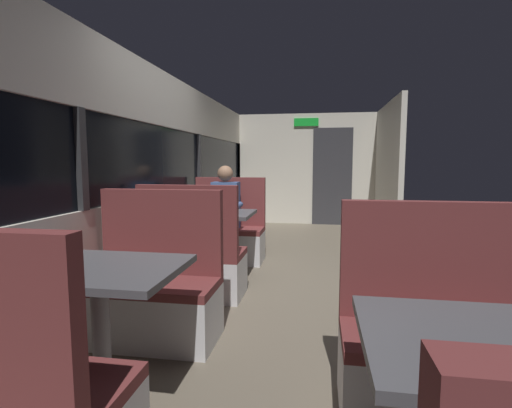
{
  "coord_description": "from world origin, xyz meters",
  "views": [
    {
      "loc": [
        0.3,
        -3.98,
        1.31
      ],
      "look_at": [
        -0.49,
        0.76,
        0.78
      ],
      "focal_mm": 27.05,
      "sensor_mm": 36.0,
      "label": 1
    }
  ],
  "objects_px": {
    "bench_mid_window_facing_end": "(194,263)",
    "bench_mid_window_facing_entry": "(228,236)",
    "dining_table_near_window": "(99,284)",
    "bench_front_aisle_facing_entry": "(435,355)",
    "bench_near_window_facing_entry": "(154,295)",
    "dining_table_mid_window": "(213,221)",
    "seated_passenger": "(226,221)",
    "dining_table_front_aisle": "(503,370)",
    "coffee_cup_primary": "(223,208)"
  },
  "relations": [
    {
      "from": "bench_mid_window_facing_end",
      "to": "bench_mid_window_facing_entry",
      "type": "relative_size",
      "value": 1.0
    },
    {
      "from": "dining_table_near_window",
      "to": "bench_front_aisle_facing_entry",
      "type": "distance_m",
      "value": 1.82
    },
    {
      "from": "bench_mid_window_facing_entry",
      "to": "bench_near_window_facing_entry",
      "type": "bearing_deg",
      "value": -90.0
    },
    {
      "from": "dining_table_near_window",
      "to": "bench_mid_window_facing_entry",
      "type": "distance_m",
      "value": 3.02
    },
    {
      "from": "dining_table_near_window",
      "to": "bench_mid_window_facing_entry",
      "type": "height_order",
      "value": "bench_mid_window_facing_entry"
    },
    {
      "from": "bench_front_aisle_facing_entry",
      "to": "bench_near_window_facing_entry",
      "type": "bearing_deg",
      "value": 161.47
    },
    {
      "from": "dining_table_mid_window",
      "to": "seated_passenger",
      "type": "xyz_separation_m",
      "value": [
        0.0,
        0.63,
        -0.1
      ]
    },
    {
      "from": "dining_table_near_window",
      "to": "bench_front_aisle_facing_entry",
      "type": "relative_size",
      "value": 0.82
    },
    {
      "from": "dining_table_front_aisle",
      "to": "dining_table_mid_window",
      "type": "bearing_deg",
      "value": 121.61
    },
    {
      "from": "bench_mid_window_facing_end",
      "to": "seated_passenger",
      "type": "distance_m",
      "value": 1.34
    },
    {
      "from": "bench_mid_window_facing_entry",
      "to": "dining_table_front_aisle",
      "type": "xyz_separation_m",
      "value": [
        1.79,
        -3.61,
        0.31
      ]
    },
    {
      "from": "dining_table_near_window",
      "to": "coffee_cup_primary",
      "type": "xyz_separation_m",
      "value": [
        0.1,
        2.37,
        0.15
      ]
    },
    {
      "from": "dining_table_near_window",
      "to": "seated_passenger",
      "type": "height_order",
      "value": "seated_passenger"
    },
    {
      "from": "bench_front_aisle_facing_entry",
      "to": "dining_table_front_aisle",
      "type": "bearing_deg",
      "value": -90.0
    },
    {
      "from": "bench_mid_window_facing_end",
      "to": "bench_front_aisle_facing_entry",
      "type": "xyz_separation_m",
      "value": [
        1.79,
        -1.51,
        0.0
      ]
    },
    {
      "from": "dining_table_near_window",
      "to": "dining_table_mid_window",
      "type": "xyz_separation_m",
      "value": [
        0.0,
        2.31,
        0.0
      ]
    },
    {
      "from": "dining_table_mid_window",
      "to": "dining_table_near_window",
      "type": "bearing_deg",
      "value": -90.0
    },
    {
      "from": "bench_front_aisle_facing_entry",
      "to": "bench_mid_window_facing_entry",
      "type": "bearing_deg",
      "value": 121.61
    },
    {
      "from": "dining_table_mid_window",
      "to": "bench_front_aisle_facing_entry",
      "type": "distance_m",
      "value": 2.86
    },
    {
      "from": "bench_near_window_facing_entry",
      "to": "dining_table_mid_window",
      "type": "height_order",
      "value": "bench_near_window_facing_entry"
    },
    {
      "from": "dining_table_near_window",
      "to": "coffee_cup_primary",
      "type": "bearing_deg",
      "value": 87.63
    },
    {
      "from": "bench_near_window_facing_entry",
      "to": "dining_table_near_window",
      "type": "bearing_deg",
      "value": -90.0
    },
    {
      "from": "dining_table_near_window",
      "to": "bench_front_aisle_facing_entry",
      "type": "xyz_separation_m",
      "value": [
        1.79,
        0.1,
        -0.31
      ]
    },
    {
      "from": "dining_table_near_window",
      "to": "bench_mid_window_facing_entry",
      "type": "xyz_separation_m",
      "value": [
        0.0,
        3.01,
        -0.31
      ]
    },
    {
      "from": "bench_near_window_facing_entry",
      "to": "bench_mid_window_facing_entry",
      "type": "bearing_deg",
      "value": 90.0
    },
    {
      "from": "dining_table_mid_window",
      "to": "bench_front_aisle_facing_entry",
      "type": "xyz_separation_m",
      "value": [
        1.79,
        -2.21,
        -0.31
      ]
    },
    {
      "from": "bench_mid_window_facing_entry",
      "to": "bench_front_aisle_facing_entry",
      "type": "height_order",
      "value": "same"
    },
    {
      "from": "dining_table_front_aisle",
      "to": "bench_front_aisle_facing_entry",
      "type": "bearing_deg",
      "value": 90.0
    },
    {
      "from": "bench_mid_window_facing_end",
      "to": "coffee_cup_primary",
      "type": "height_order",
      "value": "bench_mid_window_facing_end"
    },
    {
      "from": "dining_table_front_aisle",
      "to": "coffee_cup_primary",
      "type": "relative_size",
      "value": 10.0
    },
    {
      "from": "bench_mid_window_facing_end",
      "to": "coffee_cup_primary",
      "type": "bearing_deg",
      "value": 82.66
    },
    {
      "from": "dining_table_mid_window",
      "to": "dining_table_front_aisle",
      "type": "xyz_separation_m",
      "value": [
        1.79,
        -2.91,
        0.0
      ]
    },
    {
      "from": "bench_mid_window_facing_end",
      "to": "seated_passenger",
      "type": "bearing_deg",
      "value": 90.0
    },
    {
      "from": "bench_mid_window_facing_entry",
      "to": "dining_table_front_aisle",
      "type": "height_order",
      "value": "bench_mid_window_facing_entry"
    },
    {
      "from": "dining_table_mid_window",
      "to": "bench_mid_window_facing_end",
      "type": "distance_m",
      "value": 0.77
    },
    {
      "from": "bench_front_aisle_facing_entry",
      "to": "coffee_cup_primary",
      "type": "height_order",
      "value": "bench_front_aisle_facing_entry"
    },
    {
      "from": "bench_near_window_facing_entry",
      "to": "dining_table_front_aisle",
      "type": "xyz_separation_m",
      "value": [
        1.79,
        -1.3,
        0.31
      ]
    },
    {
      "from": "dining_table_near_window",
      "to": "bench_mid_window_facing_end",
      "type": "height_order",
      "value": "bench_mid_window_facing_end"
    },
    {
      "from": "dining_table_front_aisle",
      "to": "bench_near_window_facing_entry",
      "type": "bearing_deg",
      "value": 144.02
    },
    {
      "from": "coffee_cup_primary",
      "to": "dining_table_front_aisle",
      "type": "bearing_deg",
      "value": -60.32
    },
    {
      "from": "dining_table_near_window",
      "to": "bench_near_window_facing_entry",
      "type": "height_order",
      "value": "bench_near_window_facing_entry"
    },
    {
      "from": "bench_front_aisle_facing_entry",
      "to": "seated_passenger",
      "type": "xyz_separation_m",
      "value": [
        -1.79,
        2.84,
        0.21
      ]
    },
    {
      "from": "dining_table_mid_window",
      "to": "dining_table_front_aisle",
      "type": "height_order",
      "value": "same"
    },
    {
      "from": "bench_mid_window_facing_entry",
      "to": "seated_passenger",
      "type": "bearing_deg",
      "value": -90.0
    },
    {
      "from": "bench_mid_window_facing_end",
      "to": "bench_front_aisle_facing_entry",
      "type": "bearing_deg",
      "value": -40.13
    },
    {
      "from": "dining_table_near_window",
      "to": "coffee_cup_primary",
      "type": "distance_m",
      "value": 2.38
    },
    {
      "from": "bench_mid_window_facing_end",
      "to": "bench_front_aisle_facing_entry",
      "type": "relative_size",
      "value": 1.0
    },
    {
      "from": "bench_mid_window_facing_end",
      "to": "bench_near_window_facing_entry",
      "type": "bearing_deg",
      "value": -90.0
    },
    {
      "from": "dining_table_near_window",
      "to": "dining_table_front_aisle",
      "type": "height_order",
      "value": "same"
    },
    {
      "from": "dining_table_near_window",
      "to": "bench_near_window_facing_entry",
      "type": "relative_size",
      "value": 0.82
    }
  ]
}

